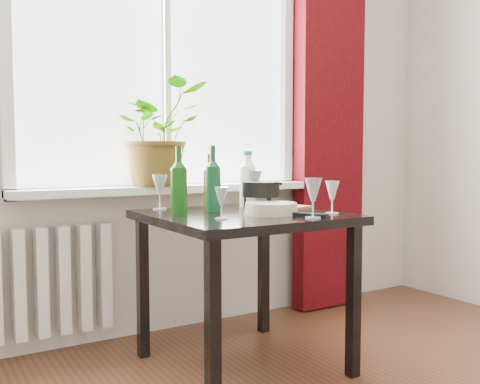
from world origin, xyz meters
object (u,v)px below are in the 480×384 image
wineglass_far_right (332,197)px  tv_remote (310,215)px  cleaning_bottle (248,178)px  wineglass_front_left (221,203)px  potted_plant (157,133)px  wine_bottle_left (179,180)px  bottle_amber (210,180)px  wineglass_back_center (254,188)px  table (243,232)px  wineglass_front_right (313,198)px  plate_stack (271,209)px  wine_bottle_right (213,178)px  radiator (30,283)px  wineglass_back_left (160,192)px  fondue_pot (261,196)px  cutting_board (285,208)px

wineglass_far_right → tv_remote: 0.18m
cleaning_bottle → wineglass_front_left: (-0.40, -0.43, -0.08)m
wineglass_front_left → potted_plant: bearing=88.2°
potted_plant → wine_bottle_left: potted_plant is taller
bottle_amber → wineglass_back_center: 0.24m
wineglass_front_left → table: bearing=37.1°
wineglass_front_right → plate_stack: bearing=106.0°
plate_stack → tv_remote: plate_stack is taller
wine_bottle_right → table: bearing=-56.6°
radiator → wineglass_far_right: 1.54m
cleaning_bottle → wineglass_back_center: 0.12m
cleaning_bottle → wineglass_front_left: cleaning_bottle is taller
table → plate_stack: plate_stack is taller
table → plate_stack: size_ratio=3.42×
potted_plant → bottle_amber: potted_plant is taller
wineglass_back_left → fondue_pot: (0.40, -0.31, -0.02)m
potted_plant → tv_remote: 1.02m
radiator → cutting_board: 1.32m
potted_plant → wineglass_back_left: potted_plant is taller
wineglass_back_center → fondue_pot: wineglass_back_center is taller
wine_bottle_left → bottle_amber: (0.29, 0.24, -0.02)m
cutting_board → wine_bottle_right: bearing=165.0°
tv_remote → radiator: bearing=105.5°
potted_plant → plate_stack: bearing=-69.8°
bottle_amber → wineglass_back_left: 0.28m
wineglass_front_right → tv_remote: 0.10m
table → wineglass_back_center: bearing=44.8°
wineglass_back_center → wine_bottle_right: bearing=-172.4°
bottle_amber → fondue_pot: bottle_amber is taller
wineglass_far_right → radiator: bearing=143.3°
wineglass_back_center → wineglass_back_left: wineglass_back_center is taller
wine_bottle_left → cleaning_bottle: wine_bottle_left is taller
wineglass_front_right → plate_stack: 0.24m
wineglass_back_center → wineglass_far_right: bearing=-69.0°
wineglass_front_right → cutting_board: (0.13, 0.38, -0.08)m
potted_plant → wineglass_back_center: bearing=-49.9°
plate_stack → tv_remote: size_ratio=1.56×
wine_bottle_left → wineglass_back_center: size_ratio=1.57×
bottle_amber → tv_remote: bottle_amber is taller
cleaning_bottle → tv_remote: 0.58m
table → wineglass_back_left: (-0.27, 0.36, 0.18)m
wineglass_back_center → wineglass_back_left: bearing=157.0°
cleaning_bottle → wineglass_back_center: size_ratio=1.49×
wineglass_front_right → table: bearing=112.4°
wineglass_front_right → wineglass_back_center: 0.51m
radiator → plate_stack: 1.25m
wine_bottle_right → cutting_board: size_ratio=1.25×
potted_plant → wine_bottle_left: (-0.11, -0.50, -0.23)m
table → cleaning_bottle: 0.41m
wine_bottle_right → plate_stack: 0.33m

